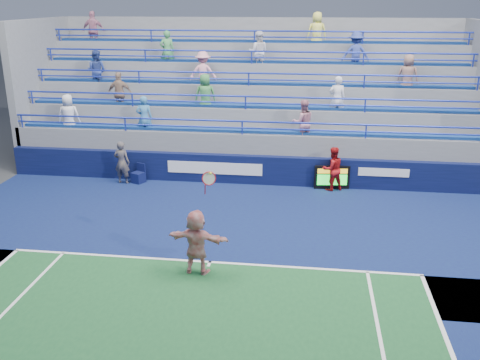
# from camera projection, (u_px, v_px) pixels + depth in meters

# --- Properties ---
(ground) EXTENTS (120.00, 120.00, 0.00)m
(ground) POSITION_uv_depth(u_px,v_px,m) (210.00, 263.00, 14.19)
(ground) COLOR #333538
(sponsor_wall) EXTENTS (18.00, 0.32, 1.10)m
(sponsor_wall) POSITION_uv_depth(u_px,v_px,m) (242.00, 169.00, 20.11)
(sponsor_wall) COLOR #091033
(sponsor_wall) RESTS_ON ground
(bleacher_stand) EXTENTS (18.00, 5.60, 6.13)m
(bleacher_stand) POSITION_uv_depth(u_px,v_px,m) (252.00, 122.00, 23.33)
(bleacher_stand) COLOR slate
(bleacher_stand) RESTS_ON ground
(serve_speed_board) EXTENTS (1.29, 0.29, 0.89)m
(serve_speed_board) POSITION_uv_depth(u_px,v_px,m) (332.00, 177.00, 19.53)
(serve_speed_board) COLOR black
(serve_speed_board) RESTS_ON ground
(judge_chair) EXTENTS (0.55, 0.57, 0.74)m
(judge_chair) POSITION_uv_depth(u_px,v_px,m) (138.00, 177.00, 20.25)
(judge_chair) COLOR #0D1442
(judge_chair) RESTS_ON ground
(tennis_player) EXTENTS (1.63, 0.68, 2.74)m
(tennis_player) POSITION_uv_depth(u_px,v_px,m) (197.00, 242.00, 13.42)
(tennis_player) COLOR white
(tennis_player) RESTS_ON ground
(line_judge) EXTENTS (0.62, 0.43, 1.64)m
(line_judge) POSITION_uv_depth(u_px,v_px,m) (122.00, 162.00, 20.02)
(line_judge) COLOR #141A37
(line_judge) RESTS_ON ground
(ball_girl) EXTENTS (0.97, 0.88, 1.62)m
(ball_girl) POSITION_uv_depth(u_px,v_px,m) (332.00, 169.00, 19.29)
(ball_girl) COLOR #AA1315
(ball_girl) RESTS_ON ground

